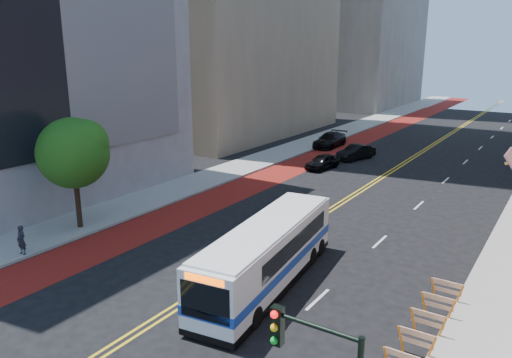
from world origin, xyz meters
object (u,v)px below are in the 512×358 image
object	(u,v)px
street_tree	(74,150)
car_b	(356,152)
car_a	(323,162)
car_c	(330,140)
pedestrian	(21,240)
transit_bus	(268,253)

from	to	relation	value
street_tree	car_b	world-z (taller)	street_tree
car_a	car_c	bearing A→B (deg)	120.05
car_b	pedestrian	world-z (taller)	pedestrian
car_c	car_a	bearing A→B (deg)	-69.06
street_tree	car_b	distance (m)	28.40
car_b	transit_bus	bearing A→B (deg)	-57.91
car_b	car_c	xyz separation A→B (m)	(-4.79, 4.28, 0.06)
transit_bus	pedestrian	world-z (taller)	transit_bus
car_c	pedestrian	world-z (taller)	pedestrian
street_tree	transit_bus	xyz separation A→B (m)	(13.42, 0.02, -3.34)
car_b	pedestrian	xyz separation A→B (m)	(-5.89, -31.68, 0.22)
street_tree	car_c	bearing A→B (deg)	86.48
transit_bus	pedestrian	xyz separation A→B (m)	(-12.58, -4.43, -0.64)
street_tree	car_c	xyz separation A→B (m)	(1.94, 31.55, -4.13)
car_b	pedestrian	size ratio (longest dim) A/B	2.76
car_b	car_c	world-z (taller)	car_c
car_a	car_b	world-z (taller)	car_b
street_tree	car_a	distance (m)	23.07
car_b	pedestrian	distance (m)	32.23
car_a	pedestrian	xyz separation A→B (m)	(-4.83, -26.37, 0.27)
car_a	pedestrian	distance (m)	26.81
street_tree	car_c	distance (m)	31.88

